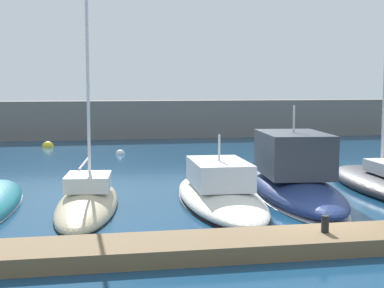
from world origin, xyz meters
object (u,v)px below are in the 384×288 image
motorboat_navy_fourth (293,177)px  dock_bollard (325,224)px  sailboat_sand_second (88,202)px  mooring_buoy_white (120,154)px  motorboat_ivory_third (219,193)px  mooring_buoy_yellow (48,147)px

motorboat_navy_fourth → dock_bollard: 6.97m
sailboat_sand_second → mooring_buoy_white: sailboat_sand_second is taller
sailboat_sand_second → motorboat_ivory_third: bearing=-83.8°
dock_bollard → mooring_buoy_yellow: bearing=107.9°
mooring_buoy_white → mooring_buoy_yellow: (-4.55, 4.94, 0.00)m
mooring_buoy_white → mooring_buoy_yellow: 6.72m
sailboat_sand_second → motorboat_navy_fourth: sailboat_sand_second is taller
motorboat_ivory_third → mooring_buoy_yellow: 21.33m
mooring_buoy_yellow → motorboat_navy_fourth: bearing=-62.4°
motorboat_navy_fourth → motorboat_ivory_third: bearing=107.8°
dock_bollard → motorboat_navy_fourth: bearing=76.1°
mooring_buoy_white → motorboat_navy_fourth: bearing=-68.9°
motorboat_navy_fourth → dock_bollard: motorboat_navy_fourth is taller
sailboat_sand_second → dock_bollard: size_ratio=31.11×
mooring_buoy_yellow → sailboat_sand_second: bearing=-83.0°
mooring_buoy_white → dock_bollard: size_ratio=1.28×
motorboat_ivory_third → motorboat_navy_fourth: size_ratio=0.93×
dock_bollard → mooring_buoy_white: bearing=100.4°
sailboat_sand_second → dock_bollard: 8.58m
motorboat_ivory_third → motorboat_navy_fourth: (3.03, 0.65, 0.36)m
sailboat_sand_second → dock_bollard: bearing=-129.3°
motorboat_ivory_third → mooring_buoy_yellow: size_ratio=11.59×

